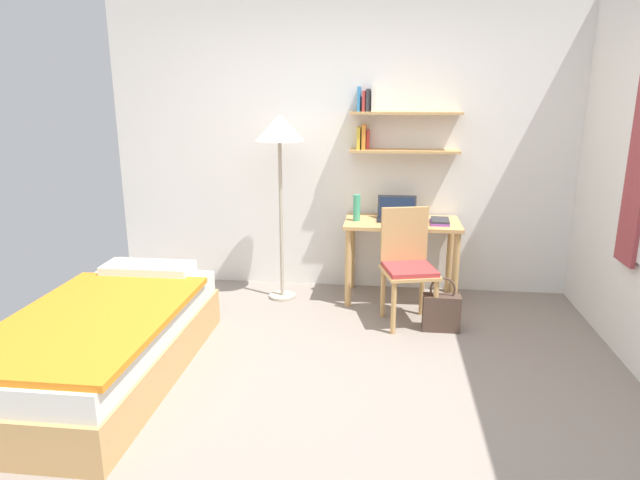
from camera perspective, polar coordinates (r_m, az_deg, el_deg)
ground_plane at (r=3.57m, az=0.60°, el=-15.53°), size 5.28×5.28×0.00m
wall_back at (r=5.11m, az=3.20°, el=9.35°), size 4.40×0.27×2.60m
bed at (r=3.91m, az=-21.32°, el=-9.80°), size 0.98×1.93×0.54m
desk at (r=4.92m, az=8.39°, el=0.38°), size 1.00×0.55×0.72m
desk_chair at (r=4.46m, az=8.99°, el=-2.27°), size 0.49×0.50×0.92m
standing_lamp at (r=4.76m, az=-4.19°, el=10.50°), size 0.41×0.41×1.63m
laptop at (r=4.92m, az=7.90°, el=2.69°), size 0.34×0.22×0.20m
water_bottle at (r=4.83m, az=3.80°, el=3.33°), size 0.06×0.06×0.23m
book_stack at (r=4.84m, az=12.22°, el=1.88°), size 0.17×0.24×0.04m
handbag at (r=4.45m, az=12.37°, el=-7.19°), size 0.29×0.13×0.44m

